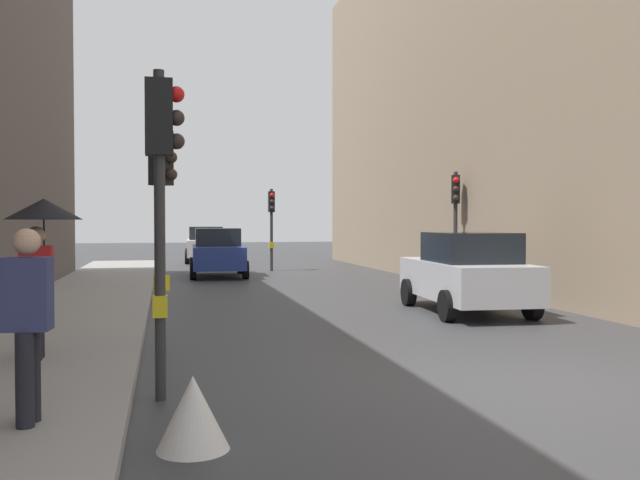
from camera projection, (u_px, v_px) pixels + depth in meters
name	position (u px, v px, depth m)	size (l,w,h in m)	color
ground_plane	(508.00, 381.00, 8.58)	(120.00, 120.00, 0.00)	#38383A
sidewalk_kerb	(67.00, 322.00, 13.11)	(2.97, 40.00, 0.16)	gray
building_facade_right	(634.00, 77.00, 22.00)	(12.00, 32.53, 13.28)	gray
traffic_light_far_median	(272.00, 214.00, 27.87)	(0.24, 0.43, 3.33)	#2D2D2D
traffic_light_mid_street	(456.00, 208.00, 20.33)	(0.33, 0.45, 3.48)	#2D2D2D
traffic_light_near_right	(162.00, 195.00, 10.49)	(0.44, 0.38, 3.49)	#2D2D2D
traffic_light_near_left	(162.00, 173.00, 7.61)	(0.43, 0.24, 3.66)	#2D2D2D
car_silver_hatchback	(467.00, 273.00, 15.06)	(2.22, 4.30, 1.76)	#BCBCC1
car_white_compact	(206.00, 244.00, 34.06)	(2.13, 4.26, 1.76)	silver
car_blue_van	(218.00, 252.00, 25.21)	(2.13, 4.26, 1.76)	navy
pedestrian_with_umbrella	(41.00, 233.00, 9.14)	(1.00, 1.00, 2.14)	black
pedestrian_with_grey_backpack	(22.00, 314.00, 6.17)	(0.62, 0.36, 1.77)	black
warning_sign_triangle	(193.00, 413.00, 5.98)	(0.64, 0.64, 0.65)	silver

